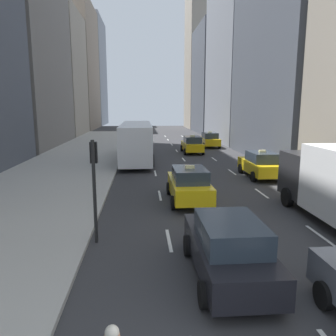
{
  "coord_description": "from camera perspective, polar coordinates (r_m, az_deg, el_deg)",
  "views": [
    {
      "loc": [
        -1.1,
        -2.95,
        4.67
      ],
      "look_at": [
        0.14,
        12.74,
        1.73
      ],
      "focal_mm": 35.0,
      "sensor_mm": 36.0,
      "label": 1
    }
  ],
  "objects": [
    {
      "name": "taxi_lead",
      "position": [
        38.97,
        7.23,
        4.92
      ],
      "size": [
        2.02,
        4.4,
        1.87
      ],
      "color": "yellow",
      "rests_on": "ground"
    },
    {
      "name": "building_row_left",
      "position": [
        51.16,
        -20.53,
        21.77
      ],
      "size": [
        6.0,
        96.45,
        37.0
      ],
      "color": "gray",
      "rests_on": "ground"
    },
    {
      "name": "traffic_light_pole",
      "position": [
        11.42,
        -12.74,
        -1.1
      ],
      "size": [
        0.24,
        0.42,
        3.6
      ],
      "color": "black",
      "rests_on": "ground"
    },
    {
      "name": "sedan_silver_behind",
      "position": [
        9.35,
        10.41,
        -13.5
      ],
      "size": [
        2.02,
        4.47,
        1.74
      ],
      "color": "black",
      "rests_on": "ground"
    },
    {
      "name": "city_bus",
      "position": [
        28.8,
        -5.53,
        4.79
      ],
      "size": [
        2.8,
        11.61,
        3.25
      ],
      "color": "silver",
      "rests_on": "ground"
    },
    {
      "name": "building_row_right",
      "position": [
        46.1,
        13.14,
        22.68
      ],
      "size": [
        6.0,
        75.26,
        36.53
      ],
      "color": "gray",
      "rests_on": "ground"
    },
    {
      "name": "lane_markings",
      "position": [
        26.62,
        3.55,
        0.47
      ],
      "size": [
        5.72,
        56.0,
        0.01
      ],
      "color": "white",
      "rests_on": "ground"
    },
    {
      "name": "taxi_second",
      "position": [
        33.71,
        4.23,
        4.1
      ],
      "size": [
        2.02,
        4.4,
        1.87
      ],
      "color": "yellow",
      "rests_on": "ground"
    },
    {
      "name": "sidewalk_left",
      "position": [
        30.87,
        -15.49,
        1.63
      ],
      "size": [
        8.0,
        66.0,
        0.15
      ],
      "primitive_type": "cube",
      "color": "#ADAAA3",
      "rests_on": "ground"
    },
    {
      "name": "taxi_fourth",
      "position": [
        22.81,
        15.81,
        0.61
      ],
      "size": [
        2.02,
        4.4,
        1.87
      ],
      "color": "yellow",
      "rests_on": "ground"
    },
    {
      "name": "taxi_third",
      "position": [
        16.35,
        3.69,
        -2.84
      ],
      "size": [
        2.02,
        4.4,
        1.87
      ],
      "color": "yellow",
      "rests_on": "ground"
    }
  ]
}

